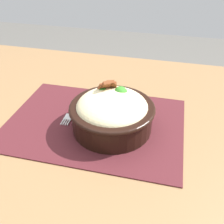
# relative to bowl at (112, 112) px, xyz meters

# --- Properties ---
(table) EXTENTS (1.29, 0.87, 0.72)m
(table) POSITION_rel_bowl_xyz_m (0.01, -0.04, -0.11)
(table) COLOR olive
(table) RESTS_ON ground_plane
(placemat) EXTENTS (0.47, 0.34, 0.00)m
(placemat) POSITION_rel_bowl_xyz_m (0.05, -0.01, -0.05)
(placemat) COLOR #47191E
(placemat) RESTS_ON table
(bowl) EXTENTS (0.22, 0.22, 0.12)m
(bowl) POSITION_rel_bowl_xyz_m (0.00, 0.00, 0.00)
(bowl) COLOR black
(bowl) RESTS_ON placemat
(fork) EXTENTS (0.02, 0.12, 0.00)m
(fork) POSITION_rel_bowl_xyz_m (0.13, -0.03, -0.05)
(fork) COLOR silver
(fork) RESTS_ON placemat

